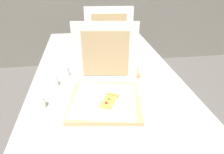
{
  "coord_description": "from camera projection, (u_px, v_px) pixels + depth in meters",
  "views": [
    {
      "loc": [
        -0.14,
        -0.68,
        1.39
      ],
      "look_at": [
        0.02,
        0.42,
        0.79
      ],
      "focal_mm": 32.64,
      "sensor_mm": 36.0,
      "label": 1
    }
  ],
  "objects": [
    {
      "name": "table",
      "position": [
        106.0,
        80.0,
        1.44
      ],
      "size": [
        0.98,
        2.1,
        0.73
      ],
      "color": "silver",
      "rests_on": "ground"
    },
    {
      "name": "cup_white_near_center",
      "position": [
        54.0,
        81.0,
        1.26
      ],
      "size": [
        0.05,
        0.05,
        0.07
      ],
      "primitive_type": "cylinder",
      "color": "white",
      "rests_on": "table"
    },
    {
      "name": "cup_white_far",
      "position": [
        77.0,
        53.0,
        1.67
      ],
      "size": [
        0.05,
        0.05,
        0.07
      ],
      "primitive_type": "cylinder",
      "color": "white",
      "rests_on": "table"
    },
    {
      "name": "pizza_box_middle",
      "position": [
        110.0,
        58.0,
        1.54
      ],
      "size": [
        0.41,
        0.45,
        0.4
      ],
      "rotation": [
        0.0,
        0.0,
        -0.08
      ],
      "color": "tan",
      "rests_on": "table"
    },
    {
      "name": "pizza_box_front",
      "position": [
        105.0,
        90.0,
        1.13
      ],
      "size": [
        0.43,
        0.44,
        0.4
      ],
      "rotation": [
        0.0,
        0.0,
        -0.14
      ],
      "color": "tan",
      "rests_on": "table"
    },
    {
      "name": "cup_white_near_left",
      "position": [
        40.0,
        103.0,
        1.06
      ],
      "size": [
        0.05,
        0.05,
        0.07
      ],
      "primitive_type": "cylinder",
      "color": "white",
      "rests_on": "table"
    },
    {
      "name": "cup_white_mid",
      "position": [
        65.0,
        72.0,
        1.37
      ],
      "size": [
        0.05,
        0.05,
        0.07
      ],
      "primitive_type": "cylinder",
      "color": "white",
      "rests_on": "table"
    }
  ]
}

